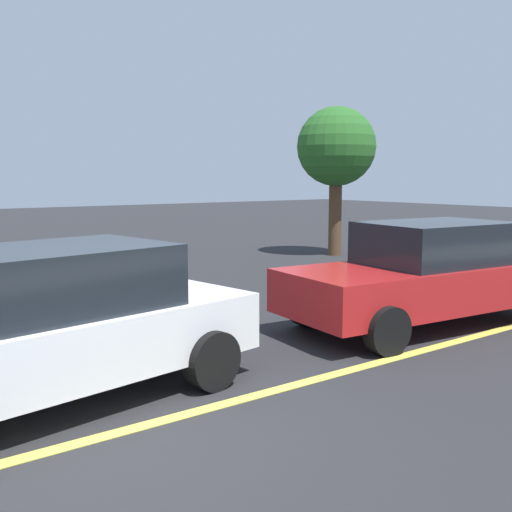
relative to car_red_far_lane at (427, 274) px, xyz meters
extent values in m
plane|color=#262628|center=(-5.52, -0.86, -0.79)|extent=(80.00, 80.00, 0.00)
cube|color=#E0D14C|center=(-2.52, -0.86, -0.79)|extent=(28.00, 0.16, 0.01)
cube|color=red|center=(-0.06, 0.01, -0.16)|extent=(4.65, 2.16, 0.62)
cube|color=black|center=(0.16, -0.02, 0.46)|extent=(2.30, 1.72, 0.62)
cylinder|color=black|center=(-1.67, -0.70, -0.47)|extent=(0.66, 0.28, 0.64)
cylinder|color=black|center=(-1.50, 1.01, -0.47)|extent=(0.66, 0.28, 0.64)
cylinder|color=black|center=(1.54, 0.71, -0.47)|extent=(0.66, 0.28, 0.64)
cube|color=white|center=(-5.73, 0.19, -0.16)|extent=(4.67, 2.37, 0.62)
cube|color=black|center=(-5.51, 0.22, 0.46)|extent=(2.35, 1.81, 0.62)
cylinder|color=black|center=(-4.10, -0.42, -0.47)|extent=(0.67, 0.32, 0.64)
cylinder|color=black|center=(-4.36, 1.26, -0.47)|extent=(0.67, 0.32, 0.64)
cylinder|color=#513823|center=(4.60, 6.77, 0.45)|extent=(0.37, 0.37, 2.49)
sphere|color=#286023|center=(4.60, 6.77, 2.31)|extent=(2.23, 2.23, 2.23)
camera|label=1|loc=(-7.33, -5.59, 1.45)|focal=41.70mm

